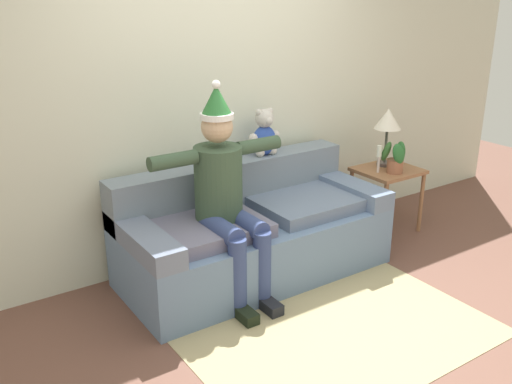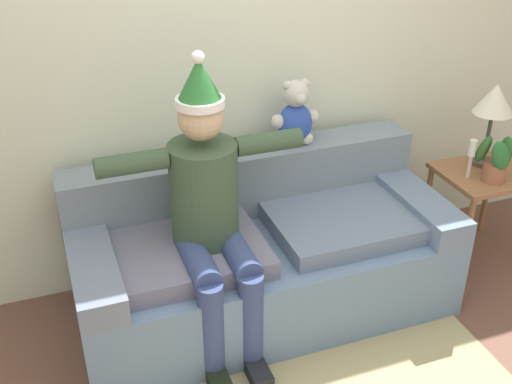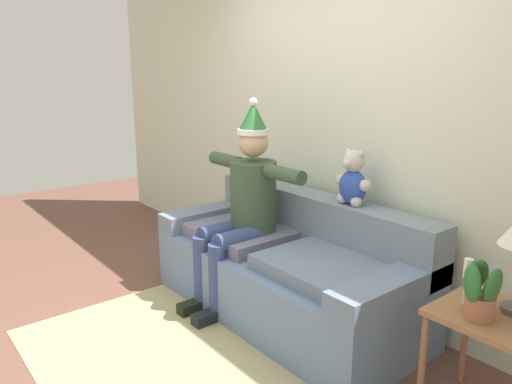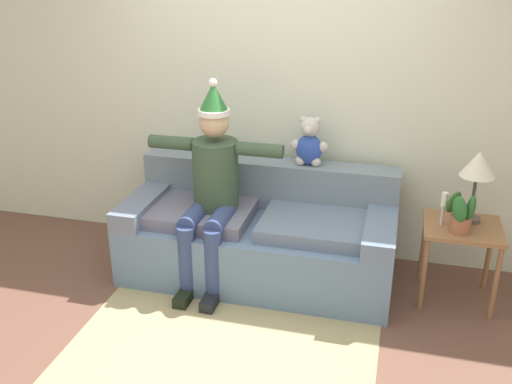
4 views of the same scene
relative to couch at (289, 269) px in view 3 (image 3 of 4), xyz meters
The scene contains 9 objects.
ground_plane 1.07m from the couch, 90.00° to the right, with size 10.00×10.00×0.00m, color brown.
back_wall 1.15m from the couch, 90.00° to the left, with size 7.00×0.10×2.70m, color beige.
couch is the anchor object (origin of this frame).
person_seated 0.58m from the couch, 153.42° to the right, with size 1.02×0.77×1.54m.
teddy_bear 0.80m from the couch, 42.25° to the left, with size 0.29×0.17×0.38m.
side_table 1.47m from the couch, ahead, with size 0.53×0.48×0.58m.
potted_plant 1.48m from the couch, ahead, with size 0.23×0.25×0.29m.
candle_tall 1.38m from the couch, ahead, with size 0.04×0.04×0.24m.
area_rug 1.10m from the couch, 90.00° to the right, with size 1.95×1.29×0.01m, color tan.
Camera 3 is at (2.39, -1.21, 1.72)m, focal length 34.01 mm.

